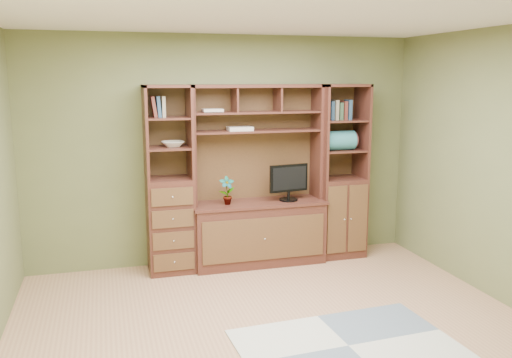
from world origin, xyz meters
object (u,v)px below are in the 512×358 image
object	(u,v)px
right_tower	(340,171)
monitor	(289,176)
left_tower	(169,180)
center_hutch	(258,176)

from	to	relation	value
right_tower	monitor	world-z (taller)	right_tower
left_tower	right_tower	xyz separation A→B (m)	(2.02, 0.00, 0.00)
center_hutch	left_tower	size ratio (longest dim) A/B	1.00
center_hutch	left_tower	distance (m)	1.00
right_tower	monitor	size ratio (longest dim) A/B	3.54
center_hutch	right_tower	distance (m)	1.03
left_tower	right_tower	distance (m)	2.02
left_tower	center_hutch	bearing A→B (deg)	-2.29
center_hutch	right_tower	world-z (taller)	same
right_tower	monitor	xyz separation A→B (m)	(-0.67, -0.07, -0.01)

